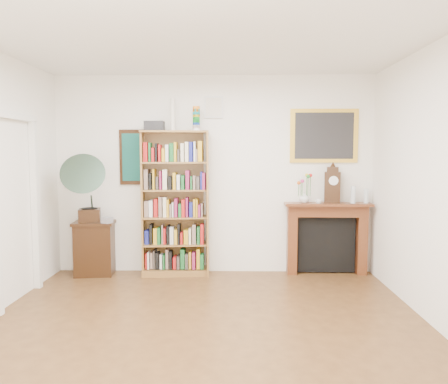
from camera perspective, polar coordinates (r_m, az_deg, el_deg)
name	(u,v)px	position (r m, az deg, el deg)	size (l,w,h in m)	color
room	(201,190)	(3.73, -3.01, 0.32)	(4.51, 5.01, 2.81)	#4A2E16
door_casing	(16,192)	(5.52, -25.51, -0.05)	(0.08, 1.02, 2.17)	white
teal_poster	(140,157)	(6.33, -10.92, 4.48)	(0.58, 0.04, 0.78)	black
small_picture	(214,107)	(6.23, -1.37, 11.02)	(0.26, 0.04, 0.30)	white
gilt_painting	(324,136)	(6.32, 12.93, 7.16)	(0.95, 0.04, 0.75)	gold
bookshelf	(175,195)	(6.10, -6.42, -0.40)	(0.95, 0.41, 2.32)	brown
side_cabinet	(95,248)	(6.43, -16.55, -7.05)	(0.55, 0.40, 0.76)	black
fireplace	(327,233)	(6.36, 13.25, -5.18)	(1.21, 0.31, 1.01)	#532213
gramophone	(85,184)	(6.20, -17.72, 0.97)	(0.74, 0.84, 0.95)	black
cd_stack	(107,220)	(6.18, -15.04, -3.57)	(0.12, 0.12, 0.08)	#B1B0BC
mantel_clock	(332,186)	(6.26, 13.98, 0.82)	(0.24, 0.17, 0.50)	black
flower_vase	(304,198)	(6.20, 10.44, -0.72)	(0.14, 0.14, 0.15)	silver
teacup	(319,201)	(6.14, 12.27, -1.21)	(0.08, 0.08, 0.06)	silver
bottle_left	(353,195)	(6.30, 16.52, -0.33)	(0.07, 0.07, 0.24)	silver
bottle_right	(366,196)	(6.37, 18.08, -0.50)	(0.06, 0.06, 0.20)	silver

